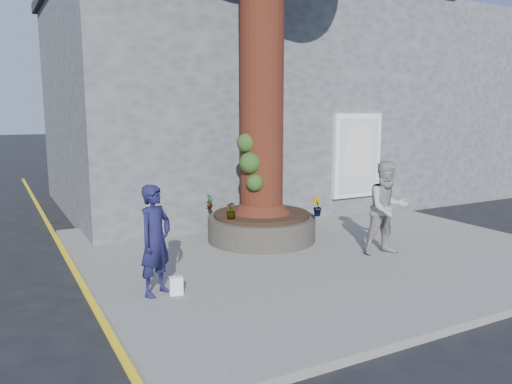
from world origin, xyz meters
name	(u,v)px	position (x,y,z in m)	size (l,w,h in m)	color
ground	(277,278)	(0.00, 0.00, 0.00)	(120.00, 120.00, 0.00)	black
pavement	(315,249)	(1.50, 1.00, 0.06)	(9.00, 8.00, 0.12)	slate
yellow_line	(84,289)	(-3.05, 1.00, 0.00)	(0.10, 30.00, 0.01)	yellow
stone_shop	(229,101)	(2.50, 7.20, 3.16)	(10.30, 8.30, 6.30)	#4F5154
neighbour_shop	(415,107)	(10.50, 7.20, 3.00)	(6.00, 8.00, 6.00)	#4F5154
planter	(262,226)	(0.80, 2.00, 0.41)	(2.30, 2.30, 0.60)	black
man	(155,240)	(-2.15, -0.06, 0.96)	(0.61, 0.40, 1.68)	#16173E
woman	(387,208)	(2.41, -0.07, 1.02)	(0.88, 0.68, 1.81)	#9A9793
shopping_bag	(176,286)	(-1.91, -0.23, 0.26)	(0.20, 0.12, 0.28)	white
plant_a	(209,201)	(-0.05, 2.85, 0.90)	(0.19, 0.13, 0.36)	gray
plant_b	(317,206)	(1.63, 1.15, 0.92)	(0.22, 0.21, 0.40)	gray
plant_c	(231,210)	(-0.05, 1.73, 0.90)	(0.20, 0.20, 0.35)	gray
plant_d	(276,197)	(1.65, 2.85, 0.86)	(0.24, 0.22, 0.27)	gray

